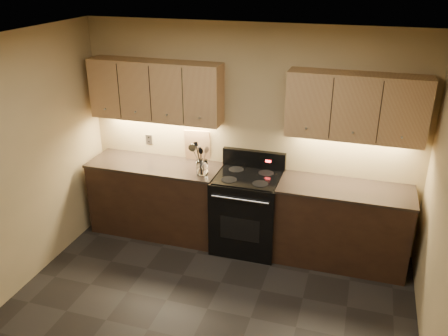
{
  "coord_description": "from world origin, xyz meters",
  "views": [
    {
      "loc": [
        1.27,
        -3.12,
        3.19
      ],
      "look_at": [
        -0.14,
        1.45,
        1.1
      ],
      "focal_mm": 38.0,
      "sensor_mm": 36.0,
      "label": 1
    }
  ],
  "objects": [
    {
      "name": "outlet_plate",
      "position": [
        -1.3,
        1.99,
        1.12
      ],
      "size": [
        0.08,
        0.01,
        0.12
      ],
      "primitive_type": "cube",
      "color": "#B2B5BA",
      "rests_on": "wall_back"
    },
    {
      "name": "black_spoon",
      "position": [
        -0.45,
        1.6,
        1.12
      ],
      "size": [
        0.09,
        0.15,
        0.35
      ],
      "primitive_type": null,
      "rotation": [
        0.25,
        0.09,
        -0.06
      ],
      "color": "black",
      "rests_on": "utensil_crock"
    },
    {
      "name": "cutting_board",
      "position": [
        -0.64,
        1.96,
        1.13
      ],
      "size": [
        0.32,
        0.12,
        0.4
      ],
      "primitive_type": "cube",
      "rotation": [
        0.14,
        0.0,
        0.14
      ],
      "color": "tan",
      "rests_on": "counter_left"
    },
    {
      "name": "wooden_spoon",
      "position": [
        -0.48,
        1.58,
        1.1
      ],
      "size": [
        0.14,
        0.11,
        0.32
      ],
      "primitive_type": null,
      "rotation": [
        -0.13,
        0.28,
        0.09
      ],
      "color": "tan",
      "rests_on": "utensil_crock"
    },
    {
      "name": "ceiling",
      "position": [
        0.0,
        0.0,
        2.6
      ],
      "size": [
        4.0,
        4.0,
        0.0
      ],
      "primitive_type": "plane",
      "rotation": [
        3.14,
        0.0,
        0.0
      ],
      "color": "silver",
      "rests_on": "wall_back"
    },
    {
      "name": "steel_skimmer",
      "position": [
        -0.41,
        1.58,
        1.12
      ],
      "size": [
        0.24,
        0.1,
        0.36
      ],
      "primitive_type": null,
      "rotation": [
        -0.02,
        -0.45,
        0.07
      ],
      "color": "silver",
      "rests_on": "utensil_crock"
    },
    {
      "name": "utensil_crock",
      "position": [
        -0.44,
        1.59,
        1.01
      ],
      "size": [
        0.14,
        0.14,
        0.17
      ],
      "color": "white",
      "rests_on": "counter_left"
    },
    {
      "name": "stove",
      "position": [
        0.08,
        1.68,
        0.48
      ],
      "size": [
        0.76,
        0.68,
        1.14
      ],
      "color": "black",
      "rests_on": "ground"
    },
    {
      "name": "black_turner",
      "position": [
        -0.43,
        1.57,
        1.14
      ],
      "size": [
        0.2,
        0.15,
        0.4
      ],
      "primitive_type": null,
      "rotation": [
        -0.21,
        -0.19,
        0.42
      ],
      "color": "black",
      "rests_on": "utensil_crock"
    },
    {
      "name": "upper_cab_right",
      "position": [
        1.18,
        1.85,
        1.8
      ],
      "size": [
        1.44,
        0.3,
        0.7
      ],
      "primitive_type": "cube",
      "color": "tan",
      "rests_on": "wall_back"
    },
    {
      "name": "counter_right",
      "position": [
        1.18,
        1.7,
        0.47
      ],
      "size": [
        1.46,
        0.62,
        0.93
      ],
      "color": "black",
      "rests_on": "ground"
    },
    {
      "name": "wall_back",
      "position": [
        0.0,
        2.0,
        1.3
      ],
      "size": [
        4.0,
        0.04,
        2.6
      ],
      "primitive_type": "cube",
      "color": "tan",
      "rests_on": "ground"
    },
    {
      "name": "counter_left",
      "position": [
        -1.1,
        1.7,
        0.47
      ],
      "size": [
        1.62,
        0.62,
        0.93
      ],
      "color": "black",
      "rests_on": "ground"
    },
    {
      "name": "upper_cab_left",
      "position": [
        -1.1,
        1.85,
        1.8
      ],
      "size": [
        1.6,
        0.3,
        0.7
      ],
      "primitive_type": "cube",
      "color": "tan",
      "rests_on": "wall_back"
    },
    {
      "name": "steel_spatula",
      "position": [
        -0.42,
        1.59,
        1.11
      ],
      "size": [
        0.16,
        0.12,
        0.35
      ],
      "primitive_type": null,
      "rotation": [
        0.03,
        -0.18,
        -0.36
      ],
      "color": "silver",
      "rests_on": "utensil_crock"
    }
  ]
}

